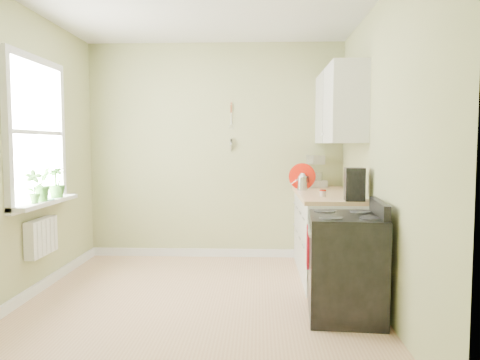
{
  "coord_description": "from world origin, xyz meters",
  "views": [
    {
      "loc": [
        0.55,
        -4.1,
        1.44
      ],
      "look_at": [
        0.36,
        0.55,
        1.08
      ],
      "focal_mm": 35.0,
      "sensor_mm": 36.0,
      "label": 1
    }
  ],
  "objects_px": {
    "stove": "(346,265)",
    "kettle": "(302,182)",
    "stand_mixer": "(314,172)",
    "coffee_maker": "(354,185)"
  },
  "relations": [
    {
      "from": "stove",
      "to": "kettle",
      "type": "distance_m",
      "value": 1.65
    },
    {
      "from": "stand_mixer",
      "to": "coffee_maker",
      "type": "xyz_separation_m",
      "value": [
        0.21,
        -1.44,
        -0.04
      ]
    },
    {
      "from": "kettle",
      "to": "stand_mixer",
      "type": "bearing_deg",
      "value": 67.8
    },
    {
      "from": "stove",
      "to": "coffee_maker",
      "type": "bearing_deg",
      "value": 73.08
    },
    {
      "from": "stand_mixer",
      "to": "coffee_maker",
      "type": "relative_size",
      "value": 1.4
    },
    {
      "from": "stand_mixer",
      "to": "kettle",
      "type": "height_order",
      "value": "stand_mixer"
    },
    {
      "from": "stove",
      "to": "coffee_maker",
      "type": "distance_m",
      "value": 0.85
    },
    {
      "from": "stand_mixer",
      "to": "stove",
      "type": "bearing_deg",
      "value": -88.87
    },
    {
      "from": "coffee_maker",
      "to": "stand_mixer",
      "type": "bearing_deg",
      "value": 98.12
    },
    {
      "from": "stove",
      "to": "stand_mixer",
      "type": "relative_size",
      "value": 2.24
    }
  ]
}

